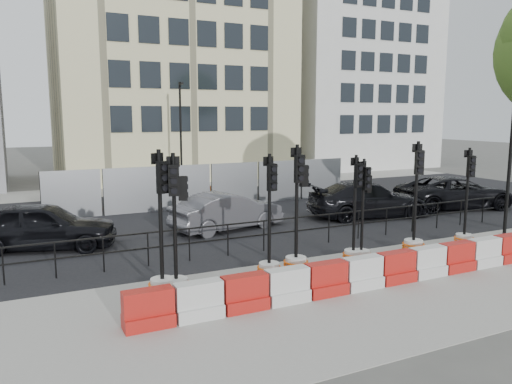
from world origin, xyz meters
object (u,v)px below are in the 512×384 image
traffic_signal_h (465,226)px  car_c (368,200)px  traffic_signal_d (297,242)px  lamp_post_near (512,144)px  traffic_signal_a (162,267)px  car_a (43,226)px

traffic_signal_h → car_c: size_ratio=0.59×
traffic_signal_h → car_c: traffic_signal_h is taller
traffic_signal_d → traffic_signal_h: size_ratio=1.08×
lamp_post_near → traffic_signal_a: (-12.53, -0.64, -2.51)m
car_a → car_c: 12.37m
traffic_signal_d → car_a: 8.11m
lamp_post_near → traffic_signal_a: bearing=-177.1°
lamp_post_near → traffic_signal_h: bearing=-169.6°
traffic_signal_a → car_a: traffic_signal_a is taller
lamp_post_near → car_c: 5.74m
traffic_signal_d → traffic_signal_h: traffic_signal_d is taller
traffic_signal_a → traffic_signal_h: (10.00, 0.17, -0.05)m
lamp_post_near → car_a: bearing=161.4°
car_c → traffic_signal_h: bearing=-170.9°
traffic_signal_a → traffic_signal_d: 3.73m
lamp_post_near → traffic_signal_d: lamp_post_near is taller
car_a → traffic_signal_h: bearing=-96.4°
lamp_post_near → car_c: size_ratio=1.12×
traffic_signal_a → car_c: traffic_signal_a is taller
traffic_signal_a → traffic_signal_d: size_ratio=1.00×
traffic_signal_d → car_c: (6.35, 5.01, -0.08)m
lamp_post_near → traffic_signal_h: 3.63m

